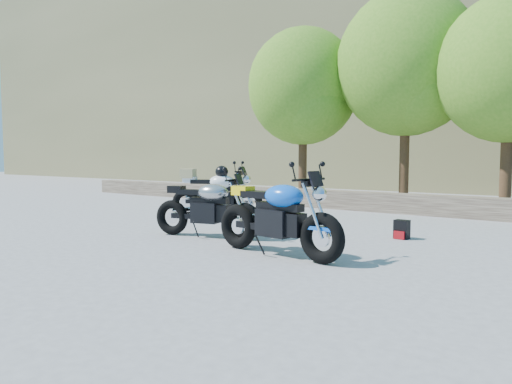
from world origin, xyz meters
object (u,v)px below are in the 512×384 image
at_px(backpack, 402,230).
at_px(silver_bike, 208,209).
at_px(white_bike, 216,193).
at_px(blue_bike, 277,218).

bearing_deg(backpack, silver_bike, -140.94).
relative_size(silver_bike, backpack, 6.20).
xyz_separation_m(white_bike, blue_bike, (3.46, -2.54, -0.05)).
distance_m(silver_bike, blue_bike, 1.93).
xyz_separation_m(silver_bike, blue_bike, (1.85, -0.53, 0.04)).
bearing_deg(blue_bike, backpack, 74.31).
bearing_deg(backpack, white_bike, -176.51).
xyz_separation_m(blue_bike, backpack, (0.95, 2.44, -0.39)).
bearing_deg(white_bike, backpack, -24.44).
bearing_deg(silver_bike, blue_bike, -31.42).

